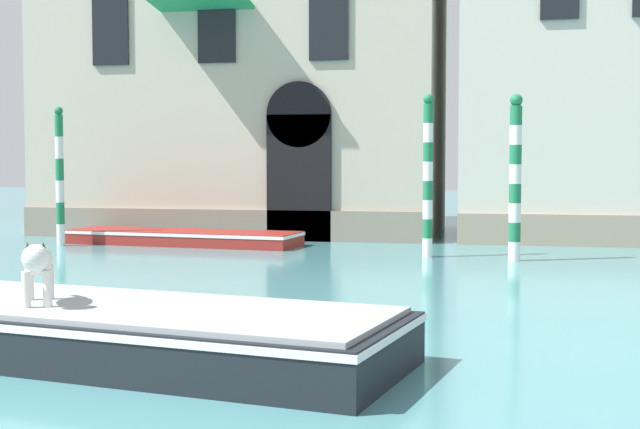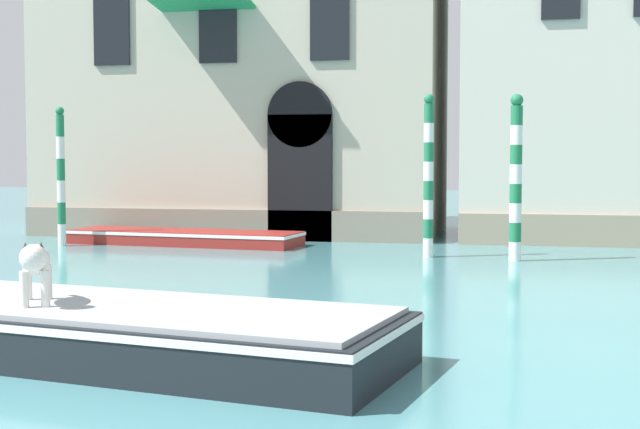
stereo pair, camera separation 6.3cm
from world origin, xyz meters
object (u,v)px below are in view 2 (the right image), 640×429
Objects in this scene: boat_foreground at (31,322)px; mooring_pole_4 at (61,176)px; dog_on_deck at (35,262)px; boat_moored_near_palazzo at (184,237)px; mooring_pole_1 at (428,175)px; mooring_pole_0 at (516,177)px.

boat_foreground is 2.56× the size of mooring_pole_4.
dog_on_deck is at bearing -63.06° from mooring_pole_4.
boat_moored_near_palazzo is at bearing 112.76° from boat_foreground.
dog_on_deck is at bearing -106.67° from mooring_pole_1.
mooring_pole_0 is 1.02× the size of mooring_pole_4.
mooring_pole_4 is (-11.54, 1.10, -0.04)m from mooring_pole_0.
mooring_pole_0 reaches higher than mooring_pole_4.
mooring_pole_1 reaches higher than dog_on_deck.
mooring_pole_4 reaches higher than boat_moored_near_palazzo.
mooring_pole_0 is 11.59m from mooring_pole_4.
mooring_pole_0 reaches higher than boat_moored_near_palazzo.
boat_foreground is 9.04× the size of dog_on_deck.
dog_on_deck is (0.32, -0.43, 0.77)m from boat_foreground.
mooring_pole_4 is (-3.00, -0.99, 1.62)m from boat_moored_near_palazzo.
boat_moored_near_palazzo is at bearing 167.11° from dog_on_deck.
mooring_pole_4 is at bearing -179.52° from dog_on_deck.
dog_on_deck is 13.53m from boat_moored_near_palazzo.
boat_moored_near_palazzo is 1.71× the size of mooring_pole_1.
dog_on_deck is 0.27× the size of mooring_pole_1.
mooring_pole_4 is (-5.84, 11.71, 1.49)m from boat_foreground.
boat_foreground is 1.45× the size of boat_moored_near_palazzo.
mooring_pole_4 is (-6.17, 12.13, 0.72)m from dog_on_deck.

